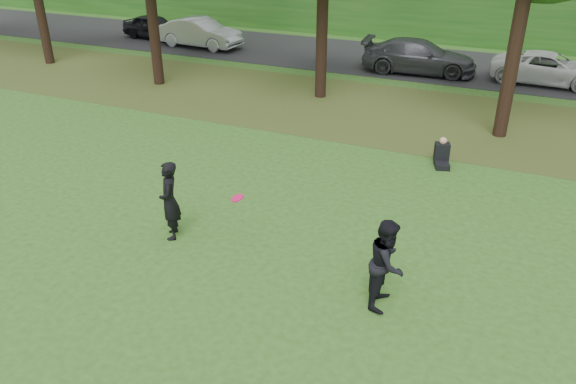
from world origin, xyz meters
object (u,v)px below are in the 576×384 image
object	(u,v)px
player_right	(387,263)
player_left	(170,201)
seated_person	(442,155)
frisbee	(237,198)

from	to	relation	value
player_right	player_left	bearing A→B (deg)	84.63
player_right	seated_person	xyz separation A→B (m)	(-0.20, 7.01, -0.59)
player_left	frisbee	world-z (taller)	player_left
player_right	frisbee	bearing A→B (deg)	85.76
player_right	seated_person	world-z (taller)	player_right
player_left	frisbee	bearing A→B (deg)	52.57
player_left	player_right	xyz separation A→B (m)	(5.09, -0.40, -0.02)
player_right	seated_person	bearing A→B (deg)	0.74
seated_person	player_left	bearing A→B (deg)	-143.96
player_right	frisbee	distance (m)	3.29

